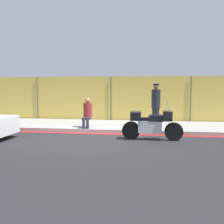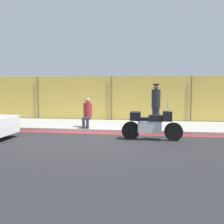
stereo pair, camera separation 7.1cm
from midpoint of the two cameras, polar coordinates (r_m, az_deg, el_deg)
ground_plane at (r=9.52m, az=-4.01°, el=-6.13°), size 120.00×120.00×0.00m
sidewalk at (r=12.30m, az=-1.08°, el=-3.02°), size 30.10×3.12×0.16m
curb_paint_stripe at (r=10.72m, az=-2.55°, el=-4.76°), size 30.10×0.18×0.01m
storefront_fence at (r=13.81m, az=0.04°, el=2.67°), size 28.59×0.17×2.43m
motorcycle at (r=9.53m, az=8.78°, el=-2.55°), size 2.18×0.52×1.47m
officer_standing at (r=11.52m, az=9.71°, el=1.55°), size 0.38×0.38×1.88m
person_seated_on_curb at (r=11.26m, az=-5.18°, el=0.18°), size 0.37×0.66×1.28m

